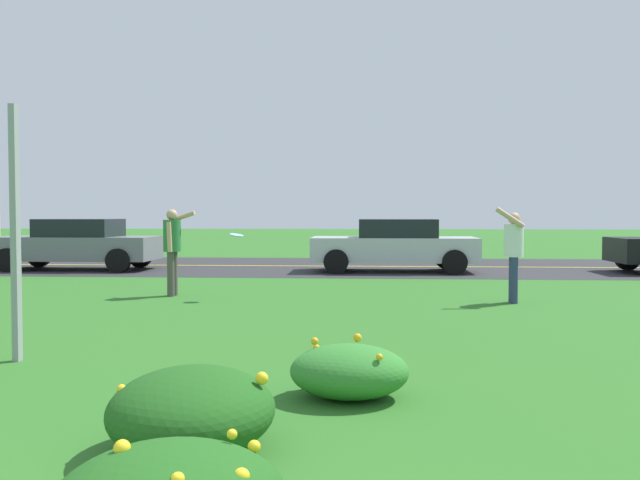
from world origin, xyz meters
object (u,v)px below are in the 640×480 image
person_catcher_white_shirt (513,249)px  car_silver_center_left (394,245)px  sign_post_near_path (15,233)px  frisbee_pale_blue (236,235)px  car_gray_center_right (77,244)px  person_thrower_green_shirt (172,244)px

person_catcher_white_shirt → car_silver_center_left: person_catcher_white_shirt is taller
sign_post_near_path → person_catcher_white_shirt: sign_post_near_path is taller
person_catcher_white_shirt → frisbee_pale_blue: bearing=178.2°
sign_post_near_path → frisbee_pale_blue: sign_post_near_path is taller
person_catcher_white_shirt → car_silver_center_left: size_ratio=0.38×
person_catcher_white_shirt → frisbee_pale_blue: 5.04m
sign_post_near_path → car_gray_center_right: (-4.44, 11.60, -0.64)m
sign_post_near_path → person_thrower_green_shirt: size_ratio=1.64×
frisbee_pale_blue → car_gray_center_right: bearing=132.9°
person_thrower_green_shirt → car_gray_center_right: person_thrower_green_shirt is taller
person_catcher_white_shirt → frisbee_pale_blue: size_ratio=6.46×
person_thrower_green_shirt → car_silver_center_left: 7.38m
person_thrower_green_shirt → person_catcher_white_shirt: size_ratio=0.98×
frisbee_pale_blue → car_gray_center_right: car_gray_center_right is taller
person_catcher_white_shirt → frisbee_pale_blue: (-5.03, 0.16, 0.22)m
person_catcher_white_shirt → car_silver_center_left: 6.67m
person_catcher_white_shirt → car_gray_center_right: person_catcher_white_shirt is taller
car_silver_center_left → car_gray_center_right: bearing=180.0°
car_silver_center_left → person_thrower_green_shirt: bearing=-128.0°
person_thrower_green_shirt → car_silver_center_left: size_ratio=0.37×
car_gray_center_right → person_catcher_white_shirt: bearing=-30.6°
frisbee_pale_blue → car_gray_center_right: 8.54m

